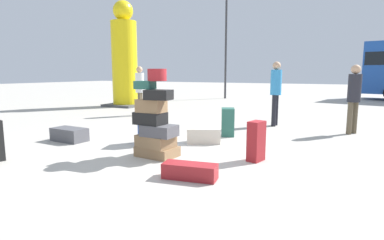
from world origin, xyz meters
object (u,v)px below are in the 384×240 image
at_px(lamp_post, 226,30).
at_px(person_tourist_with_camera, 140,86).
at_px(person_passerby_in_red, 354,93).
at_px(suitcase_cream_foreground_far, 204,136).
at_px(suitcase_maroon_behind_tower, 190,171).
at_px(suitcase_charcoal_foreground_near, 69,135).
at_px(suitcase_tower, 155,124).
at_px(suitcase_maroon_right_side, 256,141).
at_px(person_bearded_onlooker, 276,88).
at_px(suitcase_navy_left_side, 148,128).
at_px(yellow_dummy_statue, 125,60).
at_px(suitcase_teal_upright_blue, 228,122).

bearing_deg(lamp_post, person_tourist_with_camera, -89.12).
xyz_separation_m(person_passerby_in_red, lamp_post, (-6.77, 8.59, 2.89)).
relative_size(suitcase_cream_foreground_far, lamp_post, 0.12).
height_order(suitcase_maroon_behind_tower, suitcase_charcoal_foreground_near, suitcase_charcoal_foreground_near).
height_order(suitcase_tower, suitcase_maroon_right_side, suitcase_tower).
xyz_separation_m(suitcase_tower, person_bearded_onlooker, (1.08, 4.32, 0.47)).
height_order(person_passerby_in_red, lamp_post, lamp_post).
bearing_deg(suitcase_charcoal_foreground_near, suitcase_cream_foreground_far, 25.97).
height_order(suitcase_charcoal_foreground_near, person_passerby_in_red, person_passerby_in_red).
bearing_deg(lamp_post, person_bearded_onlooker, -59.80).
bearing_deg(suitcase_maroon_right_side, lamp_post, 126.76).
xyz_separation_m(suitcase_navy_left_side, person_tourist_with_camera, (-2.88, 3.54, 0.67)).
height_order(person_tourist_with_camera, lamp_post, lamp_post).
bearing_deg(person_passerby_in_red, yellow_dummy_statue, -75.35).
bearing_deg(suitcase_maroon_behind_tower, yellow_dummy_statue, 124.38).
bearing_deg(suitcase_maroon_behind_tower, suitcase_tower, 135.54).
bearing_deg(suitcase_cream_foreground_far, suitcase_navy_left_side, -173.02).
relative_size(suitcase_teal_upright_blue, lamp_post, 0.11).
xyz_separation_m(suitcase_teal_upright_blue, person_passerby_in_red, (2.59, 1.64, 0.66)).
height_order(suitcase_navy_left_side, suitcase_cream_foreground_far, suitcase_navy_left_side).
relative_size(suitcase_maroon_right_side, person_tourist_with_camera, 0.40).
bearing_deg(suitcase_tower, yellow_dummy_statue, 132.93).
relative_size(suitcase_maroon_right_side, suitcase_navy_left_side, 0.98).
height_order(suitcase_maroon_behind_tower, lamp_post, lamp_post).
bearing_deg(person_passerby_in_red, suitcase_charcoal_foreground_near, -24.73).
bearing_deg(yellow_dummy_statue, suitcase_cream_foreground_far, -38.97).
height_order(suitcase_charcoal_foreground_near, suitcase_cream_foreground_far, suitcase_cream_foreground_far).
bearing_deg(suitcase_maroon_behind_tower, suitcase_maroon_right_side, 56.95).
distance_m(suitcase_navy_left_side, person_tourist_with_camera, 4.61).
bearing_deg(suitcase_teal_upright_blue, suitcase_charcoal_foreground_near, -165.88).
relative_size(suitcase_maroon_behind_tower, person_bearded_onlooker, 0.43).
bearing_deg(person_passerby_in_red, suitcase_maroon_behind_tower, 8.10).
height_order(person_bearded_onlooker, yellow_dummy_statue, yellow_dummy_statue).
xyz_separation_m(person_bearded_onlooker, person_passerby_in_red, (1.95, -0.31, -0.08)).
distance_m(suitcase_teal_upright_blue, suitcase_charcoal_foreground_near, 3.58).
relative_size(person_tourist_with_camera, yellow_dummy_statue, 0.37).
relative_size(person_passerby_in_red, yellow_dummy_statue, 0.37).
distance_m(suitcase_charcoal_foreground_near, person_bearded_onlooker, 5.48).
height_order(suitcase_maroon_behind_tower, person_bearded_onlooker, person_bearded_onlooker).
xyz_separation_m(suitcase_navy_left_side, person_passerby_in_red, (3.76, 3.22, 0.65)).
bearing_deg(suitcase_tower, suitcase_teal_upright_blue, 79.58).
height_order(suitcase_maroon_behind_tower, suitcase_navy_left_side, suitcase_navy_left_side).
xyz_separation_m(person_bearded_onlooker, yellow_dummy_statue, (-7.20, 2.25, 0.97)).
distance_m(suitcase_tower, suitcase_charcoal_foreground_near, 2.46).
distance_m(suitcase_maroon_right_side, lamp_post, 13.64).
bearing_deg(suitcase_teal_upright_blue, suitcase_navy_left_side, -149.66).
xyz_separation_m(suitcase_tower, person_passerby_in_red, (3.03, 4.01, 0.40)).
xyz_separation_m(suitcase_cream_foreground_far, person_tourist_with_camera, (-3.88, 2.92, 0.85)).
bearing_deg(suitcase_maroon_behind_tower, suitcase_teal_upright_blue, 91.67).
xyz_separation_m(suitcase_charcoal_foreground_near, person_tourist_with_camera, (-1.20, 4.13, 0.87)).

